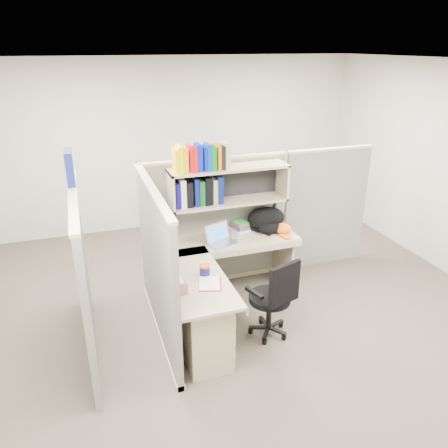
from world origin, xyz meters
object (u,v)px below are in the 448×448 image
object	(u,v)px
desk	(213,304)
task_chair	(272,310)
laptop	(223,235)
backpack	(268,220)
snack_canister	(205,270)

from	to	relation	value
desk	task_chair	size ratio (longest dim) A/B	1.91
desk	laptop	world-z (taller)	laptop
backpack	task_chair	xyz separation A→B (m)	(-0.40, -1.04, -0.55)
laptop	snack_canister	bearing A→B (deg)	-140.92
snack_canister	task_chair	xyz separation A→B (m)	(0.65, -0.23, -0.46)
desk	snack_canister	size ratio (longest dim) A/B	16.09
laptop	task_chair	bearing A→B (deg)	-91.60
snack_canister	laptop	bearing A→B (deg)	57.42
desk	snack_canister	bearing A→B (deg)	116.95
desk	laptop	distance (m)	0.89
laptop	snack_canister	size ratio (longest dim) A/B	2.91
laptop	task_chair	distance (m)	1.02
task_chair	laptop	bearing A→B (deg)	106.74
backpack	snack_canister	distance (m)	1.33
desk	laptop	xyz separation A→B (m)	(0.34, 0.72, 0.40)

